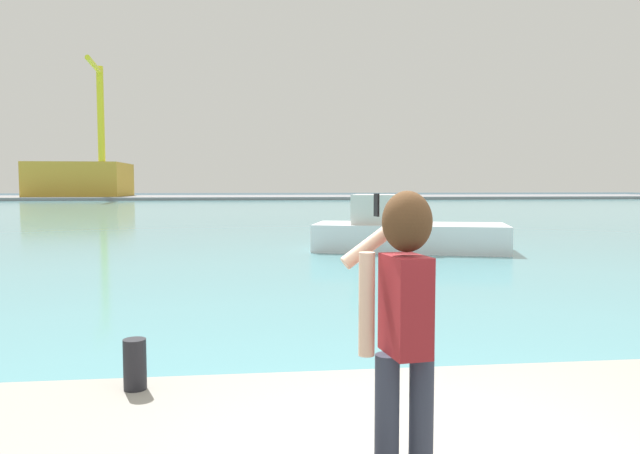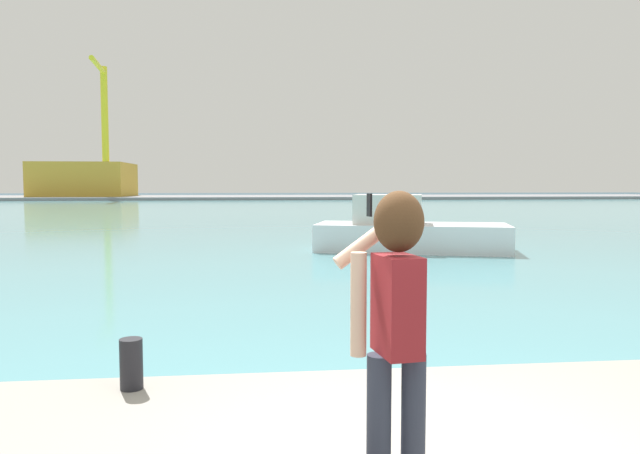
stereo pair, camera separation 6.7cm
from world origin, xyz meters
The scene contains 8 objects.
ground_plane centered at (0.00, 50.00, 0.00)m, with size 220.00×220.00×0.00m, color #334751.
harbor_water centered at (0.00, 52.00, 0.01)m, with size 140.00×100.00×0.02m, color #599EA8.
far_shore_dock centered at (0.00, 92.00, 0.22)m, with size 140.00×20.00×0.45m, color gray.
person_photographer centered at (-0.27, -0.29, 1.52)m, with size 0.53×0.55×1.74m.
harbor_bollard centered at (-2.13, 1.68, 0.67)m, with size 0.20×0.20×0.44m, color black.
boat_moored centered at (3.98, 15.76, 0.68)m, with size 6.74×4.13×1.88m.
warehouse_left centered at (-27.68, 93.25, 3.05)m, with size 13.76×13.02×5.21m, color gold.
port_crane centered at (-22.89, 86.29, 11.78)m, with size 1.79×10.56×19.08m.
Camera 1 is at (-1.11, -3.48, 2.22)m, focal length 33.14 mm.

